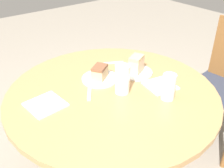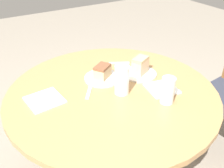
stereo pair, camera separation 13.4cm
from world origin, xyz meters
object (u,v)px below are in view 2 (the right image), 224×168
Objects in this scene: plate_near at (102,78)px; glass_lemonade at (168,91)px; plate_far at (140,74)px; cake_slice_near at (102,72)px; glass_water at (122,81)px; cake_slice_far at (140,66)px.

glass_lemonade reaches higher than plate_near.
cake_slice_near is (-0.07, -0.21, 0.04)m from plate_far.
plate_near is 0.04m from cake_slice_near.
glass_lemonade reaches higher than cake_slice_near.
glass_water reaches higher than plate_far.
glass_water is at bearing -61.13° from cake_slice_far.
plate_far is 1.65× the size of cake_slice_near.
cake_slice_near is 0.18m from glass_water.
cake_slice_far reaches higher than plate_near.
plate_near is at bearing -108.68° from cake_slice_far.
glass_water is (0.11, -0.19, 0.01)m from cake_slice_far.
cake_slice_far is 0.84× the size of glass_lemonade.
plate_far is 0.22m from cake_slice_near.
glass_lemonade is at bearing 23.48° from cake_slice_near.
glass_lemonade is at bearing 23.48° from plate_near.
plate_far is 1.44× the size of glass_lemonade.
glass_lemonade is 0.88× the size of glass_water.
plate_far is at bearing 71.32° from plate_near.
glass_water is (0.18, 0.01, 0.06)m from plate_near.
cake_slice_far is at bearing 71.32° from plate_near.
plate_far is at bearing 0.00° from cake_slice_far.
glass_lemonade is at bearing -10.05° from plate_far.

